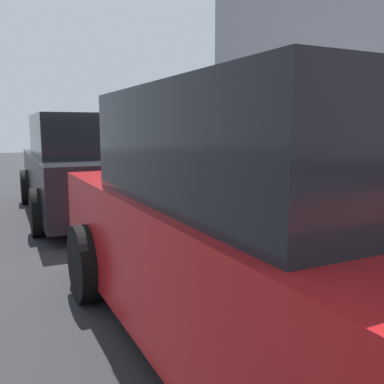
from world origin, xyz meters
TOP-DOWN VIEW (x-y plane):
  - ground_plane at (0.00, 0.00)m, footprint 40.00×40.00m
  - sidewalk_curb at (0.00, -2.50)m, footprint 18.00×5.00m
  - suitcase_red_2 at (-2.35, -0.77)m, footprint 0.39×0.25m
  - suitcase_olive_3 at (-1.84, -0.79)m, footprint 0.44×0.19m
  - suitcase_teal_4 at (-1.32, -0.81)m, footprint 0.44×0.23m
  - suitcase_navy_5 at (-0.84, -0.81)m, footprint 0.37×0.22m
  - suitcase_maroon_6 at (-0.33, -0.72)m, footprint 0.47×0.21m
  - suitcase_silver_7 at (0.21, -0.81)m, footprint 0.44×0.20m
  - suitcase_black_8 at (0.72, -0.74)m, footprint 0.40×0.21m
  - suitcase_red_9 at (1.23, -0.83)m, footprint 0.46×0.24m
  - suitcase_olive_10 at (1.73, -0.75)m, footprint 0.37×0.27m
  - suitcase_teal_11 at (2.21, -0.81)m, footprint 0.43×0.23m
  - fire_hydrant at (3.01, -0.78)m, footprint 0.39×0.21m
  - bollard_post at (3.51, -0.63)m, footprint 0.11×0.11m
  - parked_car_red_0 at (-3.89, 1.65)m, footprint 4.31×2.10m
  - parked_car_charcoal_1 at (1.13, 1.65)m, footprint 4.36×2.27m

SIDE VIEW (x-z plane):
  - ground_plane at x=0.00m, z-range 0.00..0.00m
  - sidewalk_curb at x=0.00m, z-range 0.00..0.14m
  - suitcase_teal_4 at x=-1.32m, z-range -0.01..0.83m
  - suitcase_silver_7 at x=0.21m, z-range -0.01..0.84m
  - suitcase_maroon_6 at x=-0.33m, z-range 0.01..0.83m
  - suitcase_red_2 at x=-2.35m, z-range 0.00..0.88m
  - suitcase_black_8 at x=0.72m, z-range 0.11..0.79m
  - suitcase_navy_5 at x=-0.84m, z-range 0.00..0.91m
  - suitcase_teal_11 at x=2.21m, z-range 0.04..0.92m
  - suitcase_red_9 at x=1.23m, z-range 0.11..0.85m
  - suitcase_olive_10 at x=1.73m, z-range 0.04..0.93m
  - suitcase_olive_3 at x=-1.84m, z-range 0.02..0.98m
  - bollard_post at x=3.51m, z-range 0.14..0.87m
  - fire_hydrant at x=3.01m, z-range 0.16..1.00m
  - parked_car_charcoal_1 at x=1.13m, z-range -0.05..1.58m
  - parked_car_red_0 at x=-3.89m, z-range -0.06..1.61m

